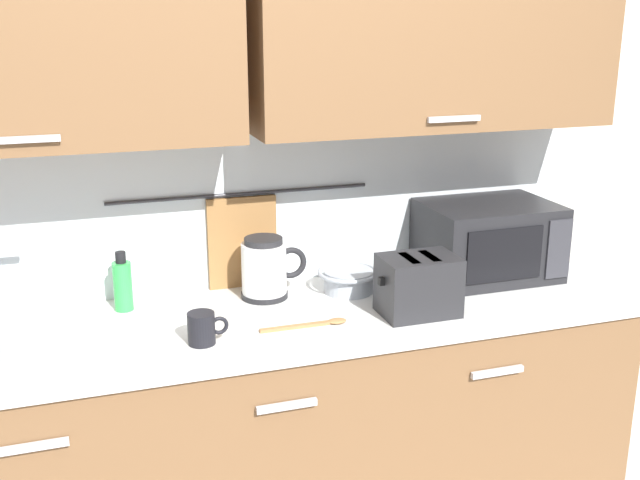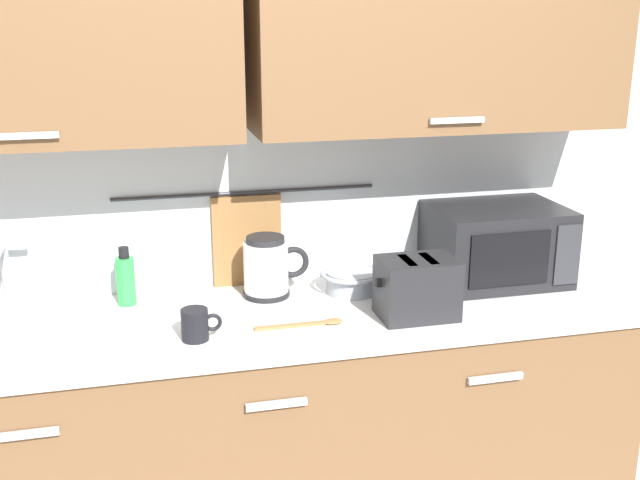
# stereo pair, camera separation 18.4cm
# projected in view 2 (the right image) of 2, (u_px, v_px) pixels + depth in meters

# --- Properties ---
(counter_unit) EXTENTS (2.53, 0.64, 0.90)m
(counter_unit) POSITION_uv_depth(u_px,v_px,m) (258.00, 436.00, 2.60)
(counter_unit) COLOR brown
(counter_unit) RESTS_ON ground
(back_wall_assembly) EXTENTS (3.70, 0.41, 2.50)m
(back_wall_assembly) POSITION_uv_depth(u_px,v_px,m) (241.00, 109.00, 2.51)
(back_wall_assembly) COLOR silver
(back_wall_assembly) RESTS_ON ground
(sink_faucet) EXTENTS (0.09, 0.17, 0.22)m
(sink_faucet) POSITION_uv_depth(u_px,v_px,m) (5.00, 267.00, 2.46)
(sink_faucet) COLOR #B2B5BA
(sink_faucet) RESTS_ON counter_unit
(microwave) EXTENTS (0.46, 0.35, 0.27)m
(microwave) POSITION_uv_depth(u_px,v_px,m) (496.00, 244.00, 2.73)
(microwave) COLOR black
(microwave) RESTS_ON counter_unit
(electric_kettle) EXTENTS (0.23, 0.16, 0.21)m
(electric_kettle) POSITION_uv_depth(u_px,v_px,m) (267.00, 267.00, 2.59)
(electric_kettle) COLOR black
(electric_kettle) RESTS_ON counter_unit
(dish_soap_bottle) EXTENTS (0.06, 0.06, 0.20)m
(dish_soap_bottle) POSITION_uv_depth(u_px,v_px,m) (126.00, 279.00, 2.52)
(dish_soap_bottle) COLOR green
(dish_soap_bottle) RESTS_ON counter_unit
(mug_near_sink) EXTENTS (0.12, 0.08, 0.09)m
(mug_near_sink) POSITION_uv_depth(u_px,v_px,m) (196.00, 324.00, 2.26)
(mug_near_sink) COLOR black
(mug_near_sink) RESTS_ON counter_unit
(mixing_bowl) EXTENTS (0.21, 0.21, 0.08)m
(mixing_bowl) POSITION_uv_depth(u_px,v_px,m) (351.00, 280.00, 2.64)
(mixing_bowl) COLOR #A5ADB7
(mixing_bowl) RESTS_ON counter_unit
(toaster) EXTENTS (0.26, 0.17, 0.19)m
(toaster) POSITION_uv_depth(u_px,v_px,m) (417.00, 288.00, 2.42)
(toaster) COLOR #232326
(toaster) RESTS_ON counter_unit
(wooden_spoon) EXTENTS (0.28, 0.04, 0.01)m
(wooden_spoon) POSITION_uv_depth(u_px,v_px,m) (310.00, 324.00, 2.37)
(wooden_spoon) COLOR #9E7042
(wooden_spoon) RESTS_ON counter_unit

